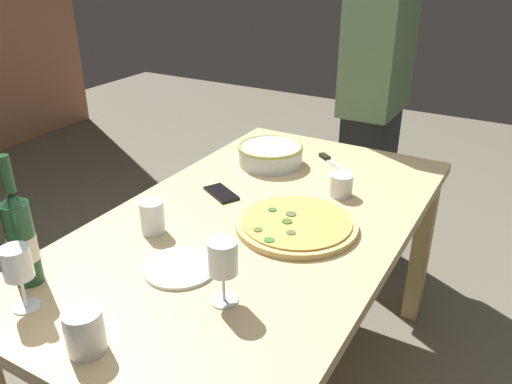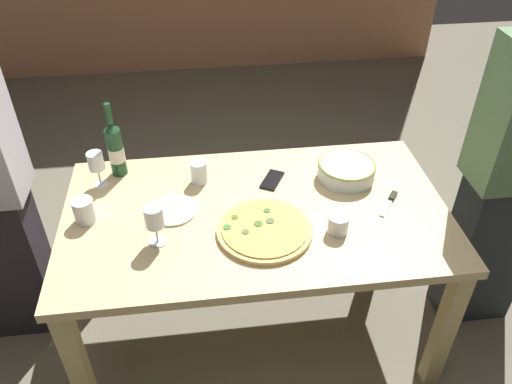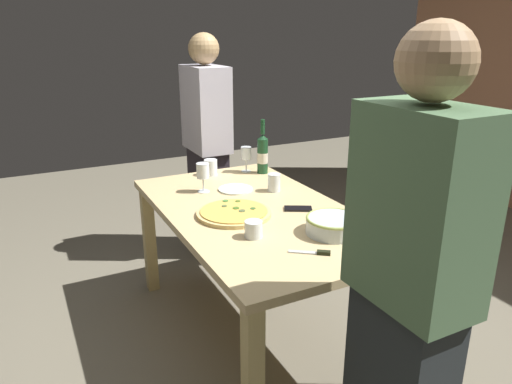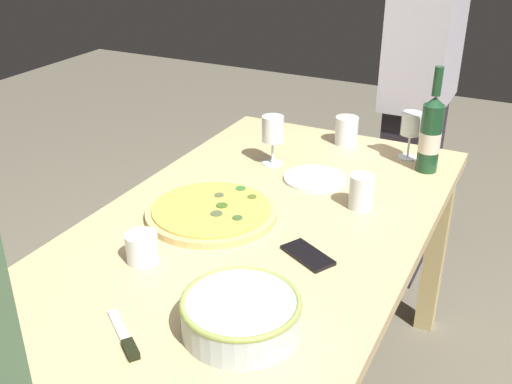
{
  "view_description": "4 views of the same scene",
  "coord_description": "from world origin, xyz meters",
  "px_view_note": "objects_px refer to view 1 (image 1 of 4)",
  "views": [
    {
      "loc": [
        -1.26,
        -0.72,
        1.55
      ],
      "look_at": [
        0.0,
        0.0,
        0.85
      ],
      "focal_mm": 36.18,
      "sensor_mm": 36.0,
      "label": 1
    },
    {
      "loc": [
        -0.21,
        -1.62,
        2.12
      ],
      "look_at": [
        0.0,
        0.0,
        0.85
      ],
      "focal_mm": 35.89,
      "sensor_mm": 36.0,
      "label": 2
    },
    {
      "loc": [
        2.07,
        -1.06,
        1.64
      ],
      "look_at": [
        0.0,
        0.0,
        0.85
      ],
      "focal_mm": 33.3,
      "sensor_mm": 36.0,
      "label": 3
    },
    {
      "loc": [
        1.34,
        0.67,
        1.59
      ],
      "look_at": [
        0.0,
        0.0,
        0.85
      ],
      "focal_mm": 42.62,
      "sensor_mm": 36.0,
      "label": 4
    }
  ],
  "objects_px": {
    "wine_glass_near_pizza": "(17,265)",
    "pizza_knife": "(329,160)",
    "wine_bottle": "(21,238)",
    "dining_table": "(256,244)",
    "cup_ceramic": "(152,217)",
    "cup_amber": "(85,331)",
    "serving_bowl": "(270,154)",
    "wine_glass_by_bottle": "(223,261)",
    "cup_spare": "(341,185)",
    "person_host": "(374,105)",
    "cell_phone": "(221,193)",
    "side_plate": "(180,267)",
    "pizza": "(296,224)"
  },
  "relations": [
    {
      "from": "wine_glass_near_pizza",
      "to": "pizza_knife",
      "type": "xyz_separation_m",
      "value": [
        1.24,
        -0.28,
        -0.12
      ]
    },
    {
      "from": "wine_bottle",
      "to": "dining_table",
      "type": "bearing_deg",
      "value": -30.71
    },
    {
      "from": "cup_ceramic",
      "to": "cup_amber",
      "type": "bearing_deg",
      "value": -156.02
    },
    {
      "from": "cup_amber",
      "to": "serving_bowl",
      "type": "bearing_deg",
      "value": 7.91
    },
    {
      "from": "wine_glass_by_bottle",
      "to": "cup_spare",
      "type": "height_order",
      "value": "wine_glass_by_bottle"
    },
    {
      "from": "wine_glass_near_pizza",
      "to": "cup_spare",
      "type": "distance_m",
      "value": 1.06
    },
    {
      "from": "cup_spare",
      "to": "person_host",
      "type": "xyz_separation_m",
      "value": [
        0.8,
        0.15,
        0.06
      ]
    },
    {
      "from": "serving_bowl",
      "to": "pizza_knife",
      "type": "height_order",
      "value": "serving_bowl"
    },
    {
      "from": "dining_table",
      "to": "cell_phone",
      "type": "bearing_deg",
      "value": 63.56
    },
    {
      "from": "serving_bowl",
      "to": "wine_glass_by_bottle",
      "type": "height_order",
      "value": "wine_glass_by_bottle"
    },
    {
      "from": "cup_spare",
      "to": "dining_table",
      "type": "bearing_deg",
      "value": 151.03
    },
    {
      "from": "cup_ceramic",
      "to": "cup_spare",
      "type": "bearing_deg",
      "value": -37.21
    },
    {
      "from": "wine_glass_by_bottle",
      "to": "cup_spare",
      "type": "relative_size",
      "value": 2.08
    },
    {
      "from": "wine_glass_by_bottle",
      "to": "person_host",
      "type": "distance_m",
      "value": 1.51
    },
    {
      "from": "wine_glass_by_bottle",
      "to": "side_plate",
      "type": "bearing_deg",
      "value": 72.45
    },
    {
      "from": "wine_glass_by_bottle",
      "to": "cup_amber",
      "type": "relative_size",
      "value": 1.66
    },
    {
      "from": "pizza",
      "to": "cup_amber",
      "type": "distance_m",
      "value": 0.73
    },
    {
      "from": "wine_bottle",
      "to": "wine_glass_by_bottle",
      "type": "distance_m",
      "value": 0.52
    },
    {
      "from": "pizza_knife",
      "to": "wine_glass_by_bottle",
      "type": "bearing_deg",
      "value": -172.65
    },
    {
      "from": "wine_glass_near_pizza",
      "to": "cup_spare",
      "type": "xyz_separation_m",
      "value": [
        0.96,
        -0.43,
        -0.08
      ]
    },
    {
      "from": "side_plate",
      "to": "cup_ceramic",
      "type": "bearing_deg",
      "value": 58.25
    },
    {
      "from": "wine_glass_near_pizza",
      "to": "cup_amber",
      "type": "distance_m",
      "value": 0.25
    },
    {
      "from": "cup_amber",
      "to": "side_plate",
      "type": "xyz_separation_m",
      "value": [
        0.35,
        0.02,
        -0.05
      ]
    },
    {
      "from": "cup_amber",
      "to": "pizza_knife",
      "type": "xyz_separation_m",
      "value": [
        1.27,
        -0.04,
        -0.05
      ]
    },
    {
      "from": "pizza",
      "to": "cup_ceramic",
      "type": "relative_size",
      "value": 3.67
    },
    {
      "from": "cup_ceramic",
      "to": "cell_phone",
      "type": "distance_m",
      "value": 0.33
    },
    {
      "from": "wine_bottle",
      "to": "side_plate",
      "type": "relative_size",
      "value": 1.75
    },
    {
      "from": "serving_bowl",
      "to": "cup_amber",
      "type": "distance_m",
      "value": 1.13
    },
    {
      "from": "wine_glass_near_pizza",
      "to": "side_plate",
      "type": "bearing_deg",
      "value": -35.26
    },
    {
      "from": "pizza_knife",
      "to": "person_host",
      "type": "xyz_separation_m",
      "value": [
        0.53,
        -0.0,
        0.1
      ]
    },
    {
      "from": "pizza_knife",
      "to": "person_host",
      "type": "relative_size",
      "value": 0.09
    },
    {
      "from": "wine_glass_by_bottle",
      "to": "cell_phone",
      "type": "xyz_separation_m",
      "value": [
        0.5,
        0.34,
        -0.11
      ]
    },
    {
      "from": "cup_spare",
      "to": "side_plate",
      "type": "bearing_deg",
      "value": 162.13
    },
    {
      "from": "cup_spare",
      "to": "cell_phone",
      "type": "xyz_separation_m",
      "value": [
        -0.21,
        0.37,
        -0.03
      ]
    },
    {
      "from": "side_plate",
      "to": "cell_phone",
      "type": "distance_m",
      "value": 0.47
    },
    {
      "from": "wine_glass_near_pizza",
      "to": "side_plate",
      "type": "distance_m",
      "value": 0.4
    },
    {
      "from": "dining_table",
      "to": "pizza_knife",
      "type": "distance_m",
      "value": 0.58
    },
    {
      "from": "wine_bottle",
      "to": "pizza_knife",
      "type": "xyz_separation_m",
      "value": [
        1.16,
        -0.36,
        -0.13
      ]
    },
    {
      "from": "cell_phone",
      "to": "wine_glass_near_pizza",
      "type": "bearing_deg",
      "value": -156.5
    },
    {
      "from": "wine_bottle",
      "to": "cup_ceramic",
      "type": "xyz_separation_m",
      "value": [
        0.36,
        -0.11,
        -0.08
      ]
    },
    {
      "from": "serving_bowl",
      "to": "wine_bottle",
      "type": "height_order",
      "value": "wine_bottle"
    },
    {
      "from": "pizza",
      "to": "wine_bottle",
      "type": "relative_size",
      "value": 1.08
    },
    {
      "from": "cup_amber",
      "to": "cup_spare",
      "type": "xyz_separation_m",
      "value": [
        1.0,
        -0.19,
        -0.01
      ]
    },
    {
      "from": "cup_spare",
      "to": "pizza",
      "type": "bearing_deg",
      "value": 173.39
    },
    {
      "from": "dining_table",
      "to": "cup_amber",
      "type": "relative_size",
      "value": 15.55
    },
    {
      "from": "wine_glass_by_bottle",
      "to": "cell_phone",
      "type": "height_order",
      "value": "wine_glass_by_bottle"
    },
    {
      "from": "cup_amber",
      "to": "pizza_knife",
      "type": "bearing_deg",
      "value": -1.73
    },
    {
      "from": "wine_glass_near_pizza",
      "to": "wine_glass_by_bottle",
      "type": "bearing_deg",
      "value": -57.2
    },
    {
      "from": "side_plate",
      "to": "cell_phone",
      "type": "bearing_deg",
      "value": 19.55
    },
    {
      "from": "serving_bowl",
      "to": "wine_glass_by_bottle",
      "type": "bearing_deg",
      "value": -158.95
    }
  ]
}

